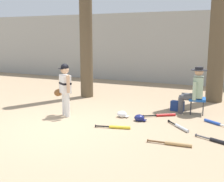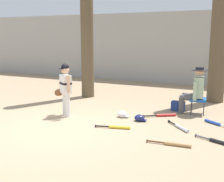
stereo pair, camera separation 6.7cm
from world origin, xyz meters
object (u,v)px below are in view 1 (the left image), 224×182
Objects in this scene: handbag_beside_stool at (177,106)px; bat_aluminum_silver at (180,127)px; tree_near_player at (86,7)px; tree_behind_spectator at (219,17)px; batting_helmet_navy at (139,118)px; bat_red_barrel at (163,115)px; bat_yellow_trainer at (117,127)px; young_ballplayer at (65,86)px; bat_blue_youth at (214,123)px; folding_stool at (197,100)px; bat_wood_tan at (175,144)px; seated_spectator at (194,89)px; batting_helmet_white at (122,114)px; bat_black_composite at (219,141)px.

handbag_beside_stool is 0.56× the size of bat_aluminum_silver.
tree_near_player reaches higher than bat_aluminum_silver.
tree_behind_spectator reaches higher than batting_helmet_navy.
batting_helmet_navy is at bearing 169.69° from bat_aluminum_silver.
bat_aluminum_silver is (3.45, -2.07, -2.81)m from tree_near_player.
bat_red_barrel is at bearing -106.15° from handbag_beside_stool.
bat_red_barrel is (2.88, -1.29, -2.81)m from tree_near_player.
bat_yellow_trainer and bat_aluminum_silver have the same top height.
young_ballplayer reaches higher than bat_blue_youth.
bat_aluminum_silver is at bearing 24.35° from bat_yellow_trainer.
bat_yellow_trainer is (2.22, -2.63, -2.81)m from tree_near_player.
folding_stool is 1.67m from batting_helmet_navy.
young_ballplayer is at bearing -73.78° from tree_near_player.
tree_near_player is at bearing 160.68° from bat_blue_youth.
young_ballplayer reaches higher than bat_wood_tan.
seated_spectator is (-0.10, -0.01, 0.28)m from folding_stool.
folding_stool is 0.57m from handbag_beside_stool.
young_ballplayer is at bearing -169.25° from batting_helmet_navy.
tree_near_player is at bearing 142.52° from batting_helmet_navy.
batting_helmet_navy is at bearing -14.39° from batting_helmet_white.
seated_spectator reaches higher than batting_helmet_navy.
folding_stool is 1.43m from bat_aluminum_silver.
folding_stool is 0.61× the size of bat_red_barrel.
folding_stool is at bearing 109.39° from bat_black_composite.
tree_near_player is 4.42m from folding_stool.
bat_wood_tan is at bearing -47.64° from batting_helmet_navy.
bat_blue_youth is at bearing 98.84° from bat_black_composite.
seated_spectator is 1.47× the size of bat_wood_tan.
batting_helmet_white is (-0.49, 0.13, 0.00)m from batting_helmet_navy.
bat_yellow_trainer is at bearing -179.69° from bat_black_composite.
bat_yellow_trainer is at bearing -113.02° from handbag_beside_stool.
bat_black_composite is 0.91× the size of bat_wood_tan.
bat_aluminum_silver is at bearing -10.31° from batting_helmet_navy.
bat_red_barrel is at bearing 126.13° from bat_aluminum_silver.
folding_stool is at bearing 54.67° from bat_yellow_trainer.
tree_near_player is 21.90× the size of batting_helmet_white.
tree_behind_spectator is 4.40× the size of young_ballplayer.
young_ballplayer is 2.93× the size of folding_stool.
handbag_beside_stool is (-0.42, 0.10, -0.51)m from seated_spectator.
tree_near_player is 3.14m from young_ballplayer.
batting_helmet_navy reaches higher than bat_wood_tan.
bat_blue_youth is at bearing -6.81° from bat_red_barrel.
tree_behind_spectator is at bearing 67.03° from bat_red_barrel.
bat_black_composite is at bearing -67.95° from seated_spectator.
bat_black_composite is at bearing -83.24° from tree_behind_spectator.
batting_helmet_navy is 0.51m from batting_helmet_white.
bat_blue_youth is (1.01, -0.83, -0.10)m from handbag_beside_stool.
bat_red_barrel is at bearing 23.06° from young_ballplayer.
young_ballplayer is 2.15× the size of bat_aluminum_silver.
bat_red_barrel is 0.98× the size of bat_black_composite.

